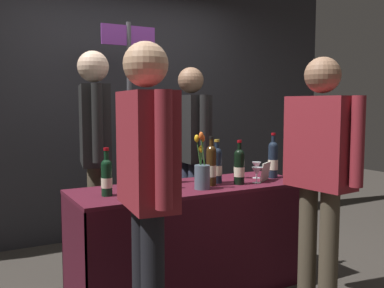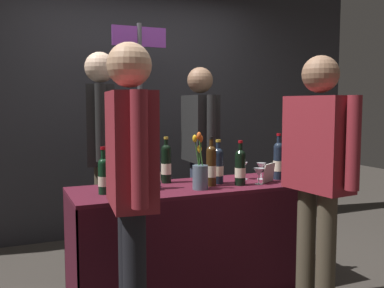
# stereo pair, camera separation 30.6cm
# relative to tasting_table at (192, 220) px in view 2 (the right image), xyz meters

# --- Properties ---
(back_partition) EXTENTS (5.43, 0.12, 2.81)m
(back_partition) POSITION_rel_tasting_table_xyz_m (0.00, 1.62, 0.88)
(back_partition) COLOR #2D2D33
(back_partition) RESTS_ON ground_plane
(tasting_table) EXTENTS (1.72, 0.61, 0.78)m
(tasting_table) POSITION_rel_tasting_table_xyz_m (0.00, 0.00, 0.00)
(tasting_table) COLOR #4C1423
(tasting_table) RESTS_ON ground_plane
(featured_wine_bottle) EXTENTS (0.08, 0.08, 0.32)m
(featured_wine_bottle) POSITION_rel_tasting_table_xyz_m (0.33, -0.12, 0.38)
(featured_wine_bottle) COLOR black
(featured_wine_bottle) RESTS_ON tasting_table
(display_bottle_0) EXTENTS (0.08, 0.08, 0.34)m
(display_bottle_0) POSITION_rel_tasting_table_xyz_m (-0.46, -0.03, 0.39)
(display_bottle_0) COLOR black
(display_bottle_0) RESTS_ON tasting_table
(display_bottle_1) EXTENTS (0.07, 0.07, 0.31)m
(display_bottle_1) POSITION_rel_tasting_table_xyz_m (-0.64, -0.04, 0.38)
(display_bottle_1) COLOR black
(display_bottle_1) RESTS_ON tasting_table
(display_bottle_2) EXTENTS (0.08, 0.08, 0.32)m
(display_bottle_2) POSITION_rel_tasting_table_xyz_m (0.21, -0.00, 0.39)
(display_bottle_2) COLOR #192333
(display_bottle_2) RESTS_ON tasting_table
(display_bottle_3) EXTENTS (0.07, 0.07, 0.36)m
(display_bottle_3) POSITION_rel_tasting_table_xyz_m (0.12, -0.07, 0.40)
(display_bottle_3) COLOR #38230F
(display_bottle_3) RESTS_ON tasting_table
(display_bottle_4) EXTENTS (0.08, 0.08, 0.32)m
(display_bottle_4) POSITION_rel_tasting_table_xyz_m (-0.43, 0.09, 0.39)
(display_bottle_4) COLOR black
(display_bottle_4) RESTS_ON tasting_table
(display_bottle_5) EXTENTS (0.08, 0.08, 0.36)m
(display_bottle_5) POSITION_rel_tasting_table_xyz_m (0.72, -0.02, 0.40)
(display_bottle_5) COLOR #192333
(display_bottle_5) RESTS_ON tasting_table
(display_bottle_6) EXTENTS (0.07, 0.07, 0.34)m
(display_bottle_6) POSITION_rel_tasting_table_xyz_m (-0.13, 0.18, 0.40)
(display_bottle_6) COLOR black
(display_bottle_6) RESTS_ON tasting_table
(display_bottle_7) EXTENTS (0.07, 0.07, 0.29)m
(display_bottle_7) POSITION_rel_tasting_table_xyz_m (-0.28, -0.01, 0.38)
(display_bottle_7) COLOR #192333
(display_bottle_7) RESTS_ON tasting_table
(wine_glass_near_vendor) EXTENTS (0.07, 0.07, 0.13)m
(wine_glass_near_vendor) POSITION_rel_tasting_table_xyz_m (0.47, 0.08, 0.35)
(wine_glass_near_vendor) COLOR silver
(wine_glass_near_vendor) RESTS_ON tasting_table
(wine_glass_mid) EXTENTS (0.08, 0.08, 0.12)m
(wine_glass_mid) POSITION_rel_tasting_table_xyz_m (0.47, -0.15, 0.34)
(wine_glass_mid) COLOR silver
(wine_glass_mid) RESTS_ON tasting_table
(wine_glass_near_taster) EXTENTS (0.07, 0.07, 0.13)m
(wine_glass_near_taster) POSITION_rel_tasting_table_xyz_m (0.60, 0.03, 0.34)
(wine_glass_near_taster) COLOR silver
(wine_glass_near_taster) RESTS_ON tasting_table
(flower_vase) EXTENTS (0.11, 0.11, 0.40)m
(flower_vase) POSITION_rel_tasting_table_xyz_m (-0.00, -0.14, 0.36)
(flower_vase) COLOR slate
(flower_vase) RESTS_ON tasting_table
(brochure_stand) EXTENTS (0.16, 0.12, 0.14)m
(brochure_stand) POSITION_rel_tasting_table_xyz_m (0.58, -0.11, 0.32)
(brochure_stand) COLOR silver
(brochure_stand) RESTS_ON tasting_table
(vendor_presenter) EXTENTS (0.30, 0.63, 1.77)m
(vendor_presenter) POSITION_rel_tasting_table_xyz_m (-0.51, 0.66, 0.56)
(vendor_presenter) COLOR #4C4233
(vendor_presenter) RESTS_ON ground_plane
(vendor_assistant) EXTENTS (0.23, 0.58, 1.69)m
(vendor_assistant) POSITION_rel_tasting_table_xyz_m (0.39, 0.73, 0.49)
(vendor_assistant) COLOR #2D3347
(vendor_assistant) RESTS_ON ground_plane
(taster_foreground_right) EXTENTS (0.26, 0.60, 1.65)m
(taster_foreground_right) POSITION_rel_tasting_table_xyz_m (0.55, -0.69, 0.47)
(taster_foreground_right) COLOR #4C4233
(taster_foreground_right) RESTS_ON ground_plane
(taster_foreground_left) EXTENTS (0.26, 0.61, 1.67)m
(taster_foreground_left) POSITION_rel_tasting_table_xyz_m (-0.63, -0.65, 0.49)
(taster_foreground_left) COLOR black
(taster_foreground_left) RESTS_ON ground_plane
(booth_signpost) EXTENTS (0.50, 0.04, 2.09)m
(booth_signpost) POSITION_rel_tasting_table_xyz_m (-0.07, 1.04, 0.76)
(booth_signpost) COLOR #47474C
(booth_signpost) RESTS_ON ground_plane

